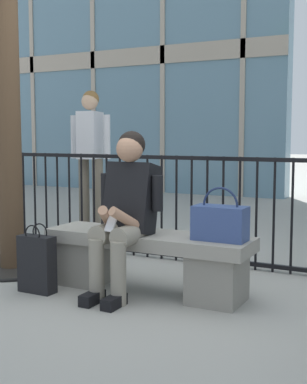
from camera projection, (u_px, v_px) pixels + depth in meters
ground_plane at (147, 291)px, 4.01m from camera, size 60.00×60.00×0.00m
stone_bench at (147, 256)px, 3.99m from camera, size 1.60×0.44×0.45m
seated_person_with_phone at (125, 208)px, 3.88m from camera, size 0.52×0.66×1.21m
handbag_on_bench at (220, 222)px, 3.68m from camera, size 0.37×0.19×0.38m
shopping_bag at (37, 263)px, 3.97m from camera, size 0.29×0.12×0.52m
bystander_at_railing at (90, 150)px, 6.35m from camera, size 0.55×0.42×1.71m
plaza_railing at (199, 209)px, 4.85m from camera, size 8.18×0.04×0.99m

